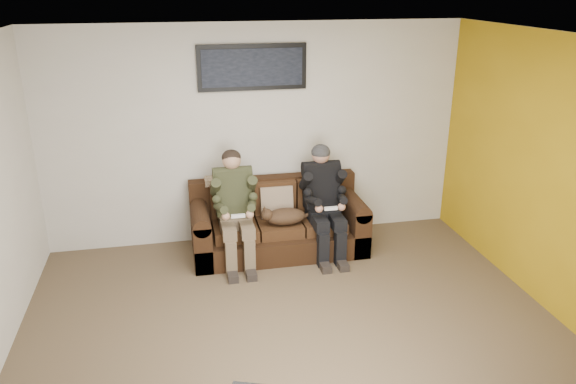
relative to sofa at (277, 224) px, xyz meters
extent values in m
plane|color=brown|center=(-0.16, -1.82, -0.31)|extent=(5.00, 5.00, 0.00)
plane|color=silver|center=(-0.16, -1.82, 2.29)|extent=(5.00, 5.00, 0.00)
plane|color=beige|center=(-0.16, 0.43, 0.99)|extent=(5.00, 0.00, 5.00)
plane|color=beige|center=(2.34, -1.82, 0.99)|extent=(0.00, 4.50, 4.50)
plane|color=#B18811|center=(2.33, -1.82, 0.99)|extent=(0.00, 4.50, 4.50)
cube|color=black|center=(0.00, -0.07, -0.17)|extent=(2.01, 0.87, 0.27)
cube|color=black|center=(0.00, 0.27, 0.24)|extent=(2.01, 0.18, 0.55)
cube|color=black|center=(-0.90, -0.07, -0.04)|extent=(0.20, 0.87, 0.55)
cube|color=black|center=(0.90, -0.07, -0.04)|extent=(0.20, 0.87, 0.55)
cylinder|color=black|center=(-0.90, -0.07, 0.24)|extent=(0.20, 0.87, 0.20)
cylinder|color=black|center=(0.90, -0.07, 0.24)|extent=(0.20, 0.87, 0.20)
cube|color=#402613|center=(-0.52, -0.12, 0.03)|extent=(0.50, 0.55, 0.13)
cube|color=#402613|center=(-0.52, 0.14, 0.29)|extent=(0.50, 0.13, 0.40)
cube|color=#402613|center=(0.00, -0.12, 0.03)|extent=(0.50, 0.55, 0.13)
cube|color=#402613|center=(0.00, 0.14, 0.29)|extent=(0.50, 0.13, 0.40)
cube|color=#402613|center=(0.52, -0.12, 0.03)|extent=(0.50, 0.55, 0.13)
cube|color=#402613|center=(0.52, 0.14, 0.29)|extent=(0.50, 0.13, 0.40)
cube|color=#91785F|center=(0.00, 0.04, 0.27)|extent=(0.38, 0.18, 0.38)
cube|color=tan|center=(-0.61, 0.25, 0.51)|extent=(0.41, 0.20, 0.07)
cube|color=brown|center=(-0.52, -0.14, 0.16)|extent=(0.36, 0.30, 0.14)
cube|color=#323520|center=(-0.52, -0.04, 0.46)|extent=(0.40, 0.30, 0.53)
cylinder|color=#323520|center=(-0.52, -0.02, 0.67)|extent=(0.44, 0.18, 0.18)
sphere|color=tan|center=(-0.52, 0.00, 0.83)|extent=(0.21, 0.21, 0.21)
cube|color=brown|center=(-0.62, -0.34, 0.15)|extent=(0.15, 0.42, 0.13)
cube|color=brown|center=(-0.42, -0.34, 0.15)|extent=(0.15, 0.42, 0.13)
cube|color=brown|center=(-0.62, -0.54, -0.11)|extent=(0.12, 0.13, 0.40)
cube|color=brown|center=(-0.42, -0.54, -0.11)|extent=(0.12, 0.13, 0.40)
cube|color=black|center=(-0.62, -0.62, -0.27)|extent=(0.11, 0.26, 0.08)
cube|color=black|center=(-0.42, -0.62, -0.27)|extent=(0.11, 0.26, 0.08)
cylinder|color=#323520|center=(-0.72, -0.11, 0.56)|extent=(0.11, 0.30, 0.28)
cylinder|color=#323520|center=(-0.32, -0.11, 0.56)|extent=(0.11, 0.30, 0.28)
cylinder|color=#323520|center=(-0.69, -0.33, 0.40)|extent=(0.14, 0.32, 0.15)
cylinder|color=#323520|center=(-0.35, -0.33, 0.40)|extent=(0.14, 0.32, 0.15)
sphere|color=tan|center=(-0.65, -0.45, 0.35)|extent=(0.09, 0.09, 0.09)
sphere|color=tan|center=(-0.39, -0.45, 0.35)|extent=(0.09, 0.09, 0.09)
cube|color=white|center=(-0.52, -0.47, 0.35)|extent=(0.15, 0.04, 0.03)
ellipsoid|color=black|center=(-0.52, 0.01, 0.86)|extent=(0.22, 0.22, 0.17)
cube|color=black|center=(0.52, -0.14, 0.16)|extent=(0.36, 0.30, 0.14)
cube|color=black|center=(0.52, -0.04, 0.46)|extent=(0.40, 0.30, 0.53)
cylinder|color=black|center=(0.52, -0.02, 0.67)|extent=(0.44, 0.18, 0.18)
sphere|color=#AC7760|center=(0.52, 0.00, 0.83)|extent=(0.21, 0.21, 0.21)
cube|color=black|center=(0.42, -0.34, 0.15)|extent=(0.15, 0.42, 0.13)
cube|color=black|center=(0.62, -0.34, 0.15)|extent=(0.15, 0.42, 0.13)
cube|color=black|center=(0.42, -0.54, -0.11)|extent=(0.12, 0.13, 0.40)
cube|color=black|center=(0.62, -0.54, -0.11)|extent=(0.12, 0.13, 0.40)
cube|color=black|center=(0.42, -0.62, -0.27)|extent=(0.11, 0.26, 0.08)
cube|color=black|center=(0.62, -0.62, -0.27)|extent=(0.11, 0.26, 0.08)
cylinder|color=black|center=(0.32, -0.11, 0.56)|extent=(0.11, 0.30, 0.28)
cylinder|color=black|center=(0.72, -0.11, 0.56)|extent=(0.11, 0.30, 0.28)
cylinder|color=black|center=(0.35, -0.33, 0.40)|extent=(0.14, 0.32, 0.15)
cylinder|color=black|center=(0.69, -0.33, 0.40)|extent=(0.14, 0.32, 0.15)
sphere|color=#AC7760|center=(0.39, -0.45, 0.35)|extent=(0.09, 0.09, 0.09)
sphere|color=#AC7760|center=(0.65, -0.45, 0.35)|extent=(0.09, 0.09, 0.09)
cube|color=white|center=(0.52, -0.47, 0.35)|extent=(0.15, 0.04, 0.03)
ellipsoid|color=black|center=(0.52, 0.00, 0.86)|extent=(0.22, 0.22, 0.19)
ellipsoid|color=#4F341F|center=(0.06, -0.22, 0.19)|extent=(0.47, 0.26, 0.19)
sphere|color=#4F341F|center=(-0.16, -0.25, 0.24)|extent=(0.14, 0.14, 0.14)
cone|color=#4F341F|center=(-0.18, -0.28, 0.31)|extent=(0.04, 0.04, 0.04)
cone|color=#4F341F|center=(-0.18, -0.21, 0.31)|extent=(0.04, 0.04, 0.04)
cylinder|color=#4F341F|center=(0.30, -0.17, 0.15)|extent=(0.26, 0.13, 0.08)
cube|color=black|center=(-0.20, 0.40, 1.79)|extent=(1.25, 0.04, 0.52)
cube|color=black|center=(-0.20, 0.37, 1.79)|extent=(1.15, 0.01, 0.42)
camera|label=1|loc=(-1.13, -5.99, 2.71)|focal=35.00mm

